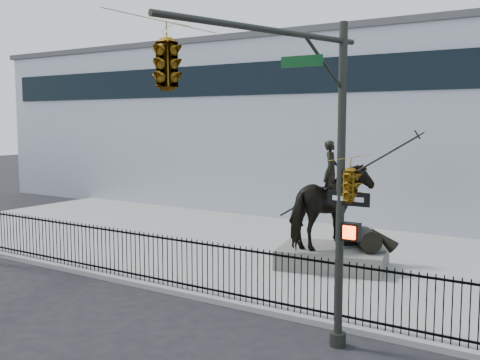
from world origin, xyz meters
The scene contains 7 objects.
ground centered at (0.00, 0.00, 0.00)m, with size 120.00×120.00×0.00m, color black.
plaza centered at (0.00, 7.00, 0.07)m, with size 30.00×12.00×0.15m, color gray.
building centered at (0.00, 20.00, 4.50)m, with size 44.00×14.00×9.00m, color #B0B8C0.
picket_fence centered at (0.00, 1.25, 0.90)m, with size 22.10×0.10×1.50m.
statue_plinth centered at (4.41, 5.85, 0.47)m, with size 3.41×2.34×0.64m, color #5B5853.
equestrian_statue centered at (4.47, 5.86, 2.13)m, with size 4.28×3.13×3.70m.
traffic_signal_right centered at (6.47, -2.00, 4.85)m, with size 2.17×6.86×7.00m.
Camera 1 is at (11.67, -10.98, 4.95)m, focal length 42.00 mm.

